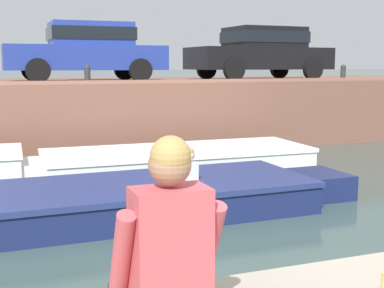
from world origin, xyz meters
name	(u,v)px	position (x,y,z in m)	size (l,w,h in m)	color
ground_plane	(180,208)	(0.00, 4.74, 0.00)	(400.00, 400.00, 0.00)	#384C47
far_quay_wall	(90,111)	(0.00, 12.48, 0.87)	(60.00, 6.00, 1.75)	brown
far_wall_coping	(111,82)	(0.00, 9.60, 1.79)	(60.00, 0.24, 0.08)	#925F4C
boat_moored_central_white	(166,159)	(0.75, 7.73, 0.21)	(6.73, 2.11, 0.43)	white
motorboat_passing	(157,197)	(-0.41, 4.58, 0.24)	(6.18, 2.04, 0.97)	navy
car_left_inner_blue	(87,49)	(-0.19, 11.63, 2.60)	(4.16, 1.95, 1.54)	#233893
car_centre_black	(261,51)	(5.01, 11.63, 2.60)	(4.28, 2.14, 1.54)	black
mooring_bollard_mid	(87,73)	(-0.52, 9.73, 1.99)	(0.15, 0.15, 0.45)	#2D2B28
mooring_bollard_east	(343,72)	(6.59, 9.73, 1.99)	(0.15, 0.15, 0.45)	#2D2B28
person_seated_left	(167,257)	(-1.91, -0.51, 1.29)	(0.53, 0.52, 0.97)	#282833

